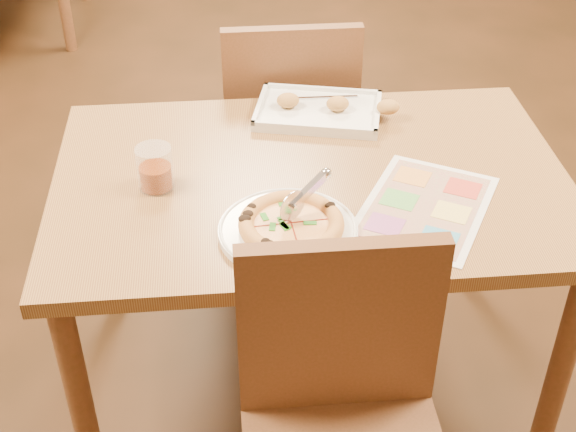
{
  "coord_description": "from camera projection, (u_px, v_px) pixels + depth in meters",
  "views": [
    {
      "loc": [
        -0.21,
        -1.68,
        1.83
      ],
      "look_at": [
        -0.08,
        -0.24,
        0.77
      ],
      "focal_mm": 50.0,
      "sensor_mm": 36.0,
      "label": 1
    }
  ],
  "objects": [
    {
      "name": "chair_near",
      "position": [
        344.0,
        400.0,
        1.63
      ],
      "size": [
        0.42,
        0.42,
        0.47
      ],
      "color": "brown",
      "rests_on": "ground"
    },
    {
      "name": "pizza_cutter",
      "position": [
        304.0,
        195.0,
        1.81
      ],
      "size": [
        0.12,
        0.1,
        0.09
      ],
      "rotation": [
        0.0,
        0.0,
        0.68
      ],
      "color": "silver",
      "rests_on": "pizza"
    },
    {
      "name": "plate",
      "position": [
        288.0,
        231.0,
        1.82
      ],
      "size": [
        0.34,
        0.34,
        0.02
      ],
      "primitive_type": "cylinder",
      "rotation": [
        0.0,
        0.0,
        0.05
      ],
      "color": "white",
      "rests_on": "dining_table"
    },
    {
      "name": "pizza",
      "position": [
        291.0,
        224.0,
        1.81
      ],
      "size": [
        0.24,
        0.24,
        0.04
      ],
      "rotation": [
        0.0,
        0.0,
        0.08
      ],
      "color": "#E1904D",
      "rests_on": "plate"
    },
    {
      "name": "chair_far",
      "position": [
        289.0,
        113.0,
        2.6
      ],
      "size": [
        0.42,
        0.42,
        0.47
      ],
      "rotation": [
        0.0,
        0.0,
        3.14
      ],
      "color": "brown",
      "rests_on": "ground"
    },
    {
      "name": "glass_tumbler",
      "position": [
        155.0,
        171.0,
        1.95
      ],
      "size": [
        0.09,
        0.09,
        0.11
      ],
      "rotation": [
        0.0,
        0.0,
        -0.26
      ],
      "color": "maroon",
      "rests_on": "dining_table"
    },
    {
      "name": "appetizer_tray",
      "position": [
        322.0,
        111.0,
        2.26
      ],
      "size": [
        0.42,
        0.31,
        0.06
      ],
      "rotation": [
        0.0,
        0.0,
        -0.23
      ],
      "color": "white",
      "rests_on": "dining_table"
    },
    {
      "name": "dining_table",
      "position": [
        311.0,
        203.0,
        2.07
      ],
      "size": [
        1.3,
        0.85,
        0.72
      ],
      "color": "olive",
      "rests_on": "ground"
    },
    {
      "name": "menu",
      "position": [
        425.0,
        206.0,
        1.91
      ],
      "size": [
        0.43,
        0.47,
        0.0
      ],
      "primitive_type": "cube",
      "rotation": [
        0.0,
        0.0,
        -0.51
      ],
      "color": "silver",
      "rests_on": "dining_table"
    }
  ]
}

